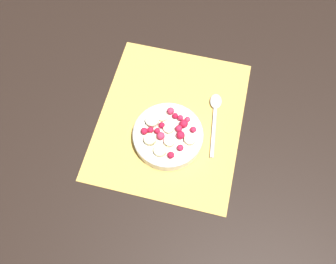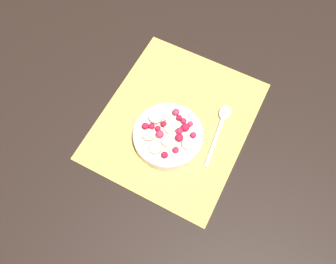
# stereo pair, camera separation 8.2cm
# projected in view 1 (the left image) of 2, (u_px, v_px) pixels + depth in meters

# --- Properties ---
(ground_plane) EXTENTS (3.00, 3.00, 0.00)m
(ground_plane) POSITION_uv_depth(u_px,v_px,m) (171.00, 119.00, 0.89)
(ground_plane) COLOR black
(placemat) EXTENTS (0.45, 0.38, 0.01)m
(placemat) POSITION_uv_depth(u_px,v_px,m) (171.00, 119.00, 0.89)
(placemat) COLOR #E0B251
(placemat) RESTS_ON ground_plane
(fruit_bowl) EXTENTS (0.18, 0.18, 0.05)m
(fruit_bowl) POSITION_uv_depth(u_px,v_px,m) (168.00, 135.00, 0.84)
(fruit_bowl) COLOR silver
(fruit_bowl) RESTS_ON placemat
(spoon) EXTENTS (0.19, 0.04, 0.01)m
(spoon) POSITION_uv_depth(u_px,v_px,m) (215.00, 110.00, 0.89)
(spoon) COLOR silver
(spoon) RESTS_ON placemat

